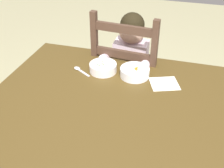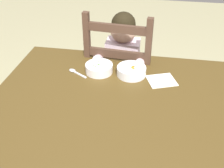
{
  "view_description": "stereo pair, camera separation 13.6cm",
  "coord_description": "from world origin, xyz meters",
  "px_view_note": "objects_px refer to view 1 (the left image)",
  "views": [
    {
      "loc": [
        0.33,
        -1.09,
        1.58
      ],
      "look_at": [
        -0.01,
        0.08,
        0.76
      ],
      "focal_mm": 46.02,
      "sensor_mm": 36.0,
      "label": 1
    },
    {
      "loc": [
        0.2,
        -1.12,
        1.58
      ],
      "look_at": [
        -0.01,
        0.08,
        0.76
      ],
      "focal_mm": 46.02,
      "sensor_mm": 36.0,
      "label": 2
    }
  ],
  "objects_px": {
    "child_figure": "(130,61)",
    "spoon": "(79,70)",
    "dining_table": "(110,116)",
    "dining_chair": "(129,82)",
    "bowl_of_peas": "(103,67)",
    "bowl_of_carrots": "(135,72)"
  },
  "relations": [
    {
      "from": "child_figure",
      "to": "spoon",
      "type": "relative_size",
      "value": 7.59
    },
    {
      "from": "dining_chair",
      "to": "bowl_of_peas",
      "type": "bearing_deg",
      "value": -106.74
    },
    {
      "from": "dining_table",
      "to": "dining_chair",
      "type": "xyz_separation_m",
      "value": [
        -0.03,
        0.56,
        -0.15
      ]
    },
    {
      "from": "bowl_of_peas",
      "to": "child_figure",
      "type": "bearing_deg",
      "value": 72.26
    },
    {
      "from": "dining_chair",
      "to": "bowl_of_carrots",
      "type": "relative_size",
      "value": 6.08
    },
    {
      "from": "bowl_of_peas",
      "to": "spoon",
      "type": "height_order",
      "value": "bowl_of_peas"
    },
    {
      "from": "dining_chair",
      "to": "child_figure",
      "type": "relative_size",
      "value": 1.04
    },
    {
      "from": "dining_chair",
      "to": "spoon",
      "type": "height_order",
      "value": "dining_chair"
    },
    {
      "from": "dining_table",
      "to": "dining_chair",
      "type": "height_order",
      "value": "dining_chair"
    },
    {
      "from": "child_figure",
      "to": "spoon",
      "type": "height_order",
      "value": "child_figure"
    },
    {
      "from": "dining_table",
      "to": "bowl_of_carrots",
      "type": "xyz_separation_m",
      "value": [
        0.06,
        0.27,
        0.12
      ]
    },
    {
      "from": "dining_chair",
      "to": "spoon",
      "type": "bearing_deg",
      "value": -125.01
    },
    {
      "from": "child_figure",
      "to": "spoon",
      "type": "distance_m",
      "value": 0.4
    },
    {
      "from": "spoon",
      "to": "dining_chair",
      "type": "bearing_deg",
      "value": 54.99
    },
    {
      "from": "dining_chair",
      "to": "bowl_of_peas",
      "type": "height_order",
      "value": "dining_chair"
    },
    {
      "from": "bowl_of_carrots",
      "to": "spoon",
      "type": "relative_size",
      "value": 1.3
    },
    {
      "from": "dining_table",
      "to": "spoon",
      "type": "height_order",
      "value": "spoon"
    },
    {
      "from": "spoon",
      "to": "bowl_of_peas",
      "type": "bearing_deg",
      "value": 11.63
    },
    {
      "from": "dining_table",
      "to": "bowl_of_peas",
      "type": "distance_m",
      "value": 0.32
    },
    {
      "from": "dining_table",
      "to": "spoon",
      "type": "xyz_separation_m",
      "value": [
        -0.26,
        0.24,
        0.1
      ]
    },
    {
      "from": "dining_table",
      "to": "bowl_of_carrots",
      "type": "bearing_deg",
      "value": 76.33
    },
    {
      "from": "bowl_of_carrots",
      "to": "dining_chair",
      "type": "bearing_deg",
      "value": 108.31
    }
  ]
}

